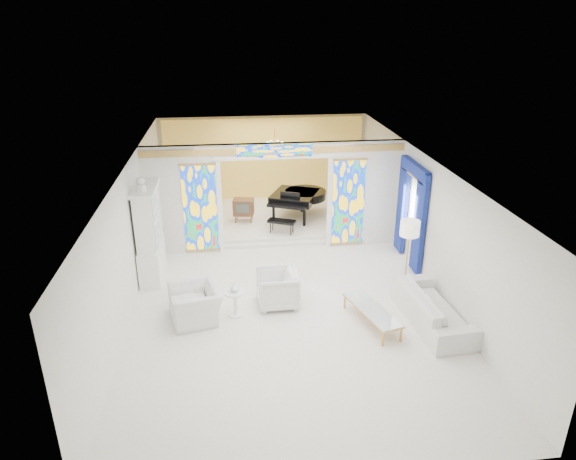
{
  "coord_description": "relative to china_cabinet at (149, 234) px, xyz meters",
  "views": [
    {
      "loc": [
        -1.22,
        -11.22,
        6.07
      ],
      "look_at": [
        0.15,
        0.2,
        1.27
      ],
      "focal_mm": 32.0,
      "sensor_mm": 36.0,
      "label": 1
    }
  ],
  "objects": [
    {
      "name": "stained_glass_right",
      "position": [
        5.25,
        1.29,
        0.13
      ],
      "size": [
        0.9,
        0.04,
        2.4
      ],
      "primitive_type": "cube",
      "color": "gold",
      "rests_on": "partition_wall"
    },
    {
      "name": "armchair_right",
      "position": [
        2.96,
        -1.73,
        -0.75
      ],
      "size": [
        0.93,
        0.91,
        0.83
      ],
      "primitive_type": "imported",
      "rotation": [
        0.0,
        0.0,
        -1.55
      ],
      "color": "silver",
      "rests_on": "floor"
    },
    {
      "name": "partition_wall",
      "position": [
        3.22,
        1.4,
        0.48
      ],
      "size": [
        7.0,
        0.22,
        3.0
      ],
      "color": "white",
      "rests_on": "floor"
    },
    {
      "name": "tv_console",
      "position": [
        2.39,
        3.07,
        -0.52
      ],
      "size": [
        0.68,
        0.51,
        0.72
      ],
      "rotation": [
        0.0,
        0.0,
        -0.16
      ],
      "color": "brown",
      "rests_on": "alcove_platform"
    },
    {
      "name": "wall_left",
      "position": [
        -0.28,
        -0.6,
        0.33
      ],
      "size": [
        0.02,
        12.0,
        3.0
      ],
      "primitive_type": "cube",
      "color": "white",
      "rests_on": "floor"
    },
    {
      "name": "ceiling",
      "position": [
        3.22,
        -0.6,
        1.83
      ],
      "size": [
        7.0,
        12.0,
        0.02
      ],
      "primitive_type": "cube",
      "color": "white",
      "rests_on": "wall_back"
    },
    {
      "name": "floor",
      "position": [
        3.22,
        -0.6,
        -1.17
      ],
      "size": [
        12.0,
        12.0,
        0.0
      ],
      "primitive_type": "plane",
      "color": "white",
      "rests_on": "ground"
    },
    {
      "name": "stained_glass_transom",
      "position": [
        3.22,
        1.29,
        1.65
      ],
      "size": [
        2.0,
        0.04,
        0.34
      ],
      "primitive_type": "cube",
      "color": "gold",
      "rests_on": "partition_wall"
    },
    {
      "name": "alcove_platform",
      "position": [
        3.22,
        3.5,
        -1.08
      ],
      "size": [
        6.8,
        3.8,
        0.18
      ],
      "primitive_type": "cube",
      "color": "white",
      "rests_on": "floor"
    },
    {
      "name": "floor_lamp",
      "position": [
        6.02,
        -1.49,
        0.38
      ],
      "size": [
        0.58,
        0.58,
        1.81
      ],
      "rotation": [
        0.0,
        0.0,
        -0.39
      ],
      "color": "#BE8942",
      "rests_on": "floor"
    },
    {
      "name": "wall_front",
      "position": [
        3.22,
        -6.6,
        0.33
      ],
      "size": [
        7.0,
        0.02,
        3.0
      ],
      "primitive_type": "cube",
      "color": "white",
      "rests_on": "floor"
    },
    {
      "name": "gold_curtain_back",
      "position": [
        3.22,
        5.28,
        0.33
      ],
      "size": [
        6.7,
        0.1,
        2.9
      ],
      "primitive_type": "cube",
      "color": "#E1B54E",
      "rests_on": "wall_back"
    },
    {
      "name": "grand_piano",
      "position": [
        4.15,
        3.26,
        -0.32
      ],
      "size": [
        2.19,
        2.56,
        0.99
      ],
      "rotation": [
        0.0,
        0.0,
        -0.42
      ],
      "color": "black",
      "rests_on": "alcove_platform"
    },
    {
      "name": "china_cabinet",
      "position": [
        0.0,
        0.0,
        0.0
      ],
      "size": [
        0.56,
        1.46,
        2.72
      ],
      "color": "white",
      "rests_on": "floor"
    },
    {
      "name": "blue_drapes",
      "position": [
        6.62,
        0.1,
        0.41
      ],
      "size": [
        0.14,
        1.85,
        2.65
      ],
      "color": "navy",
      "rests_on": "wall_right"
    },
    {
      "name": "stained_glass_left",
      "position": [
        1.19,
        1.29,
        0.13
      ],
      "size": [
        0.9,
        0.04,
        2.4
      ],
      "primitive_type": "cube",
      "color": "gold",
      "rests_on": "partition_wall"
    },
    {
      "name": "sofa",
      "position": [
        6.17,
        -2.84,
        -0.81
      ],
      "size": [
        1.13,
        2.52,
        0.72
      ],
      "primitive_type": "imported",
      "rotation": [
        0.0,
        0.0,
        1.64
      ],
      "color": "white",
      "rests_on": "floor"
    },
    {
      "name": "wall_right",
      "position": [
        6.72,
        -0.6,
        0.33
      ],
      "size": [
        0.02,
        12.0,
        3.0
      ],
      "primitive_type": "cube",
      "color": "white",
      "rests_on": "floor"
    },
    {
      "name": "coffee_table",
      "position": [
        4.86,
        -2.77,
        -0.83
      ],
      "size": [
        0.96,
        1.75,
        0.37
      ],
      "rotation": [
        0.0,
        0.0,
        0.28
      ],
      "color": "silver",
      "rests_on": "floor"
    },
    {
      "name": "armchair_left",
      "position": [
        1.16,
        -2.09,
        -0.79
      ],
      "size": [
        1.25,
        1.36,
        0.75
      ],
      "primitive_type": "imported",
      "rotation": [
        0.0,
        0.0,
        -1.34
      ],
      "color": "white",
      "rests_on": "floor"
    },
    {
      "name": "vase",
      "position": [
        2.01,
        -2.06,
        -0.47
      ],
      "size": [
        0.25,
        0.25,
        0.2
      ],
      "primitive_type": "imported",
      "rotation": [
        0.0,
        0.0,
        -0.32
      ],
      "color": "white",
      "rests_on": "side_table"
    },
    {
      "name": "chandelier",
      "position": [
        3.42,
        3.4,
        1.38
      ],
      "size": [
        0.48,
        0.48,
        0.3
      ],
      "primitive_type": "cylinder",
      "color": "#BE8942",
      "rests_on": "ceiling"
    },
    {
      "name": "wall_back",
      "position": [
        3.22,
        5.4,
        0.33
      ],
      "size": [
        7.0,
        0.02,
        3.0
      ],
      "primitive_type": "cube",
      "color": "white",
      "rests_on": "floor"
    },
    {
      "name": "side_table",
      "position": [
        2.01,
        -2.06,
        -0.78
      ],
      "size": [
        0.57,
        0.57,
        0.59
      ],
      "rotation": [
        0.0,
        0.0,
        -0.23
      ],
      "color": "white",
      "rests_on": "floor"
    }
  ]
}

